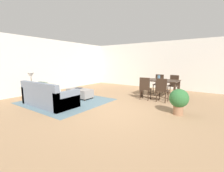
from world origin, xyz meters
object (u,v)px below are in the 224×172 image
object	(u,v)px
dining_chair_near_left	(145,87)
dining_chair_far_right	(173,84)
dining_chair_near_right	(162,89)
book_on_ottoman	(79,88)
potted_plant	(179,100)
dining_table	(160,82)
couch	(49,97)
table_lamp	(31,76)
ottoman_table	(80,93)
vase_centerpiece	(159,78)
dining_chair_far_left	(159,83)
side_table	(32,89)

from	to	relation	value
dining_chair_near_left	dining_chair_far_right	distance (m)	1.87
dining_chair_near_right	book_on_ottoman	world-z (taller)	dining_chair_near_right
potted_plant	dining_table	bearing A→B (deg)	120.01
couch	dining_chair_near_left	size ratio (longest dim) A/B	2.25
table_lamp	dining_chair_near_left	distance (m)	4.66
ottoman_table	potted_plant	size ratio (longest dim) A/B	1.49
table_lamp	book_on_ottoman	bearing A→B (deg)	46.72
vase_centerpiece	couch	bearing A→B (deg)	-127.82
ottoman_table	dining_chair_far_left	bearing A→B (deg)	51.20
table_lamp	vase_centerpiece	xyz separation A→B (m)	(4.10, 3.45, -0.13)
dining_chair_near_right	dining_chair_far_right	xyz separation A→B (m)	(0.03, 1.72, 0.00)
side_table	dining_table	world-z (taller)	dining_table
table_lamp	dining_chair_far_right	xyz separation A→B (m)	(4.54, 4.34, -0.47)
dining_table	dining_chair_far_left	xyz separation A→B (m)	(-0.33, 0.82, -0.15)
dining_chair_near_left	dining_chair_far_right	bearing A→B (deg)	67.69
ottoman_table	dining_chair_far_left	size ratio (longest dim) A/B	1.24
couch	ottoman_table	distance (m)	1.42
dining_chair_near_left	book_on_ottoman	xyz separation A→B (m)	(-2.54, -1.24, -0.11)
book_on_ottoman	dining_chair_far_right	bearing A→B (deg)	42.44
ottoman_table	dining_table	bearing A→B (deg)	38.53
dining_table	ottoman_table	bearing A→B (deg)	-141.47
dining_table	vase_centerpiece	world-z (taller)	vase_centerpiece
side_table	vase_centerpiece	bearing A→B (deg)	40.09
side_table	book_on_ottoman	distance (m)	1.88
side_table	dining_chair_near_right	xyz separation A→B (m)	(4.51, 2.62, 0.06)
dining_chair_near_left	dining_chair_far_left	bearing A→B (deg)	89.57
dining_chair_near_right	dining_chair_far_left	distance (m)	1.83
couch	dining_chair_near_right	size ratio (longest dim) A/B	2.25
table_lamp	dining_chair_near_left	size ratio (longest dim) A/B	0.57
table_lamp	dining_table	bearing A→B (deg)	39.97
vase_centerpiece	potted_plant	xyz separation A→B (m)	(1.23, -1.96, -0.41)
side_table	dining_chair_far_right	bearing A→B (deg)	43.72
dining_chair_far_left	vase_centerpiece	xyz separation A→B (m)	(0.26, -0.87, 0.34)
dining_chair_far_left	dining_chair_near_right	bearing A→B (deg)	-68.54
ottoman_table	dining_chair_far_right	bearing A→B (deg)	44.20
dining_chair_near_left	dining_chair_near_right	bearing A→B (deg)	1.20
dining_chair_near_left	couch	bearing A→B (deg)	-132.51
dining_table	dining_chair_near_right	world-z (taller)	dining_chair_near_right
dining_chair_near_right	potted_plant	bearing A→B (deg)	-53.87
dining_table	side_table	bearing A→B (deg)	-140.03
couch	vase_centerpiece	bearing A→B (deg)	52.18
dining_table	dining_chair_far_left	bearing A→B (deg)	112.05
dining_chair_far_left	book_on_ottoman	distance (m)	3.91
dining_table	dining_chair_near_right	size ratio (longest dim) A/B	1.64
potted_plant	vase_centerpiece	bearing A→B (deg)	122.09
dining_chair_far_left	ottoman_table	bearing A→B (deg)	-128.80
ottoman_table	table_lamp	bearing A→B (deg)	-137.38
couch	dining_chair_far_left	xyz separation A→B (m)	(2.51, 4.44, 0.23)
side_table	dining_chair_near_left	bearing A→B (deg)	34.26
dining_chair_near_right	book_on_ottoman	size ratio (longest dim) A/B	3.54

